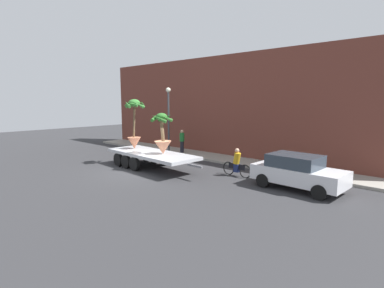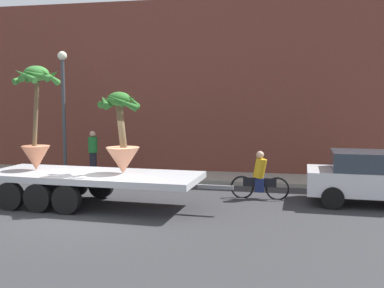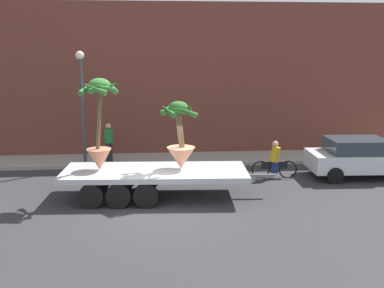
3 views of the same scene
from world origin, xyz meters
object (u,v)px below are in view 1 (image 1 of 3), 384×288
flatbed_trailer (149,155)px  potted_palm_middle (162,136)px  pedestrian_near_gate (182,141)px  potted_palm_rear (134,124)px  cyclist (237,164)px  street_lamp (168,111)px  parked_car (297,171)px

flatbed_trailer → potted_palm_middle: bearing=4.1°
flatbed_trailer → potted_palm_middle: (1.14, 0.08, 1.23)m
potted_palm_middle → pedestrian_near_gate: potted_palm_middle is taller
pedestrian_near_gate → potted_palm_rear: bearing=-87.4°
potted_palm_rear → pedestrian_near_gate: size_ratio=1.83×
potted_palm_middle → cyclist: (3.87, 1.86, -1.33)m
potted_palm_middle → cyclist: size_ratio=1.28×
potted_palm_rear → potted_palm_middle: (2.71, -0.07, -0.55)m
potted_palm_rear → street_lamp: size_ratio=0.65×
flatbed_trailer → potted_palm_rear: size_ratio=2.35×
parked_car → street_lamp: street_lamp is taller
cyclist → pedestrian_near_gate: pedestrian_near_gate is taller
pedestrian_near_gate → flatbed_trailer: bearing=-69.0°
potted_palm_rear → street_lamp: 4.29m
pedestrian_near_gate → street_lamp: street_lamp is taller
potted_palm_middle → street_lamp: size_ratio=0.49×
flatbed_trailer → potted_palm_middle: size_ratio=3.13×
flatbed_trailer → street_lamp: (-2.78, 4.21, 2.46)m
potted_palm_rear → cyclist: (6.58, 1.79, -1.88)m
potted_palm_rear → parked_car: potted_palm_rear is taller
street_lamp → potted_palm_middle: bearing=-46.5°
cyclist → street_lamp: size_ratio=0.38×
flatbed_trailer → pedestrian_near_gate: pedestrian_near_gate is taller
street_lamp → parked_car: bearing=-12.0°
potted_palm_middle → street_lamp: street_lamp is taller
parked_car → pedestrian_near_gate: size_ratio=2.41×
cyclist → parked_car: (3.40, -0.12, 0.16)m
flatbed_trailer → pedestrian_near_gate: bearing=111.0°
potted_palm_rear → potted_palm_middle: size_ratio=1.33×
cyclist → parked_car: bearing=-2.0°
potted_palm_rear → flatbed_trailer: bearing=-5.5°
pedestrian_near_gate → parked_car: bearing=-15.4°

